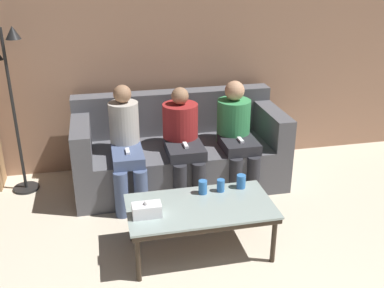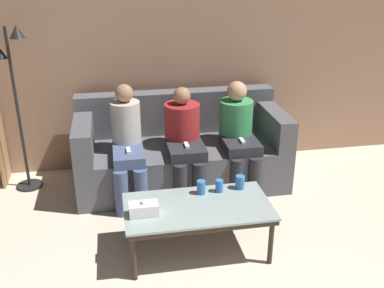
{
  "view_description": "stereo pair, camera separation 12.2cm",
  "coord_description": "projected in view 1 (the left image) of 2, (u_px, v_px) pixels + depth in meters",
  "views": [
    {
      "loc": [
        -0.78,
        -0.72,
        2.26
      ],
      "look_at": [
        0.0,
        2.85,
        0.7
      ],
      "focal_mm": 42.0,
      "sensor_mm": 36.0,
      "label": 1
    },
    {
      "loc": [
        -0.66,
        -0.74,
        2.26
      ],
      "look_at": [
        0.0,
        2.85,
        0.7
      ],
      "focal_mm": 42.0,
      "sensor_mm": 36.0,
      "label": 2
    }
  ],
  "objects": [
    {
      "name": "wall_back",
      "position": [
        168.0,
        50.0,
        4.8
      ],
      "size": [
        12.0,
        0.06,
        2.6
      ],
      "color": "#9E755B",
      "rests_on": "ground_plane"
    },
    {
      "name": "seated_person_left_end",
      "position": [
        126.0,
        143.0,
        4.28
      ],
      "size": [
        0.31,
        0.68,
        1.12
      ],
      "color": "#47567A",
      "rests_on": "ground_plane"
    },
    {
      "name": "couch",
      "position": [
        179.0,
        152.0,
        4.71
      ],
      "size": [
        2.12,
        0.91,
        0.91
      ],
      "color": "#515156",
      "rests_on": "ground_plane"
    },
    {
      "name": "seated_person_mid_right",
      "position": [
        236.0,
        132.0,
        4.52
      ],
      "size": [
        0.34,
        0.65,
        1.1
      ],
      "color": "#28282D",
      "rests_on": "ground_plane"
    },
    {
      "name": "standing_lamp",
      "position": [
        13.0,
        95.0,
        4.27
      ],
      "size": [
        0.31,
        0.26,
        1.66
      ],
      "color": "black",
      "rests_on": "ground_plane"
    },
    {
      "name": "tissue_box",
      "position": [
        147.0,
        210.0,
        3.37
      ],
      "size": [
        0.22,
        0.12,
        0.13
      ],
      "color": "white",
      "rests_on": "coffee_table"
    },
    {
      "name": "cup_near_left",
      "position": [
        221.0,
        185.0,
        3.72
      ],
      "size": [
        0.06,
        0.06,
        0.11
      ],
      "color": "#3372BF",
      "rests_on": "coffee_table"
    },
    {
      "name": "cup_far_center",
      "position": [
        203.0,
        187.0,
        3.69
      ],
      "size": [
        0.07,
        0.07,
        0.12
      ],
      "color": "#3372BF",
      "rests_on": "coffee_table"
    },
    {
      "name": "seated_person_mid_left",
      "position": [
        183.0,
        138.0,
        4.41
      ],
      "size": [
        0.35,
        0.67,
        1.07
      ],
      "color": "#28282D",
      "rests_on": "ground_plane"
    },
    {
      "name": "cup_near_right",
      "position": [
        241.0,
        181.0,
        3.78
      ],
      "size": [
        0.08,
        0.08,
        0.12
      ],
      "color": "#3372BF",
      "rests_on": "coffee_table"
    },
    {
      "name": "coffee_table",
      "position": [
        200.0,
        210.0,
        3.55
      ],
      "size": [
        1.16,
        0.62,
        0.43
      ],
      "color": "#8C9E99",
      "rests_on": "ground_plane"
    }
  ]
}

